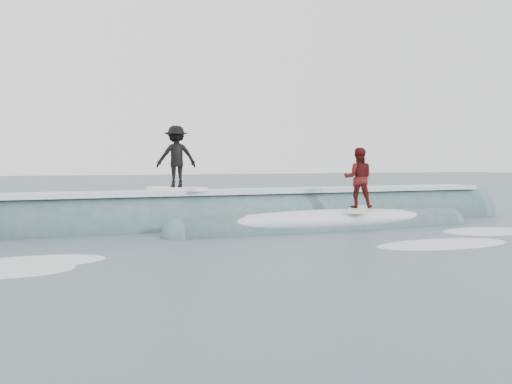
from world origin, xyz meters
name	(u,v)px	position (x,y,z in m)	size (l,w,h in m)	color
ground	(343,252)	(0.00, 0.00, 0.00)	(160.00, 160.00, 0.00)	#425661
breaking_wave	(256,224)	(0.29, 5.65, 0.05)	(20.36, 3.86, 2.15)	#365B5B
surfer_black	(176,159)	(-2.20, 6.00, 2.11)	(1.55, 1.98, 1.96)	white
surfer_red	(358,181)	(2.86, 3.80, 1.44)	(1.58, 1.96, 1.92)	silver
whitewater	(378,253)	(0.68, -0.37, 0.00)	(14.99, 7.40, 0.10)	white
far_swells	(154,202)	(-0.31, 17.65, 0.00)	(38.92, 8.65, 0.80)	#365B5B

